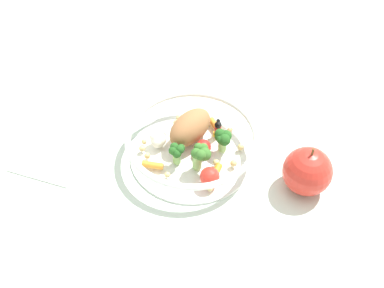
{
  "coord_description": "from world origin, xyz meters",
  "views": [
    {
      "loc": [
        0.15,
        -0.49,
        0.59
      ],
      "look_at": [
        -0.02,
        0.01,
        0.03
      ],
      "focal_mm": 44.28,
      "sensor_mm": 36.0,
      "label": 1
    }
  ],
  "objects": [
    {
      "name": "folded_napkin",
      "position": [
        -0.24,
        -0.05,
        0.0
      ],
      "size": [
        0.11,
        0.14,
        0.01
      ],
      "primitive_type": "cube",
      "rotation": [
        0.0,
        0.0,
        -0.01
      ],
      "color": "white",
      "rests_on": "ground_plane"
    },
    {
      "name": "loose_apple",
      "position": [
        0.17,
        -0.0,
        0.04
      ],
      "size": [
        0.08,
        0.08,
        0.09
      ],
      "color": "red",
      "rests_on": "ground_plane"
    },
    {
      "name": "food_container",
      "position": [
        -0.02,
        0.01,
        0.03
      ],
      "size": [
        0.22,
        0.22,
        0.06
      ],
      "color": "white",
      "rests_on": "ground_plane"
    },
    {
      "name": "ground_plane",
      "position": [
        0.0,
        0.0,
        0.0
      ],
      "size": [
        2.4,
        2.4,
        0.0
      ],
      "primitive_type": "plane",
      "color": "silver"
    }
  ]
}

